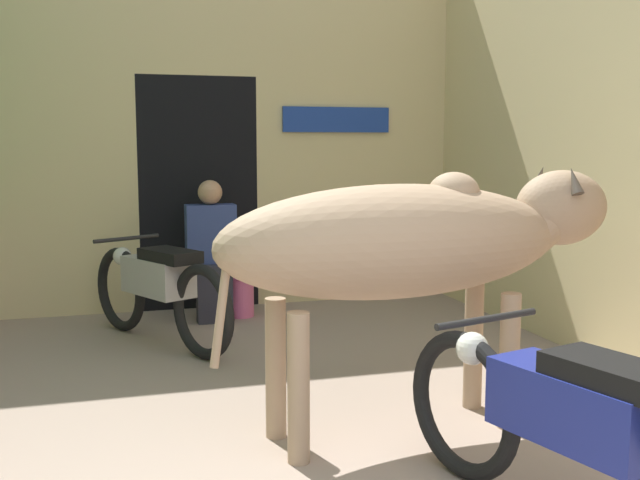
# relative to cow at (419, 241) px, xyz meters

# --- Properties ---
(wall_back_with_doorway) EXTENTS (4.74, 0.93, 3.75)m
(wall_back_with_doorway) POSITION_rel_cow_xyz_m (-0.65, 3.62, 0.56)
(wall_back_with_doorway) COLOR #D1BC84
(wall_back_with_doorway) RESTS_ON ground_plane
(wall_right_with_door) EXTENTS (0.22, 5.35, 3.75)m
(wall_right_with_door) POSITION_rel_cow_xyz_m (1.85, 0.65, 0.81)
(wall_right_with_door) COLOR #D1BC84
(wall_right_with_door) RESTS_ON ground_plane
(cow) EXTENTS (2.38, 0.81, 1.43)m
(cow) POSITION_rel_cow_xyz_m (0.00, 0.00, 0.00)
(cow) COLOR tan
(cow) RESTS_ON ground_plane
(motorcycle_near) EXTENTS (0.71, 1.90, 0.80)m
(motorcycle_near) POSITION_rel_cow_xyz_m (0.13, -1.22, -0.58)
(motorcycle_near) COLOR black
(motorcycle_near) RESTS_ON ground_plane
(motorcycle_far) EXTENTS (0.94, 1.69, 0.80)m
(motorcycle_far) POSITION_rel_cow_xyz_m (-1.21, 2.18, -0.58)
(motorcycle_far) COLOR black
(motorcycle_far) RESTS_ON ground_plane
(shopkeeper_seated) EXTENTS (0.43, 0.34, 1.23)m
(shopkeeper_seated) POSITION_rel_cow_xyz_m (-0.69, 2.88, -0.40)
(shopkeeper_seated) COLOR #282833
(shopkeeper_seated) RESTS_ON ground_plane
(plastic_stool) EXTENTS (0.34, 0.34, 0.40)m
(plastic_stool) POSITION_rel_cow_xyz_m (-0.43, 2.92, -0.82)
(plastic_stool) COLOR #DB6093
(plastic_stool) RESTS_ON ground_plane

